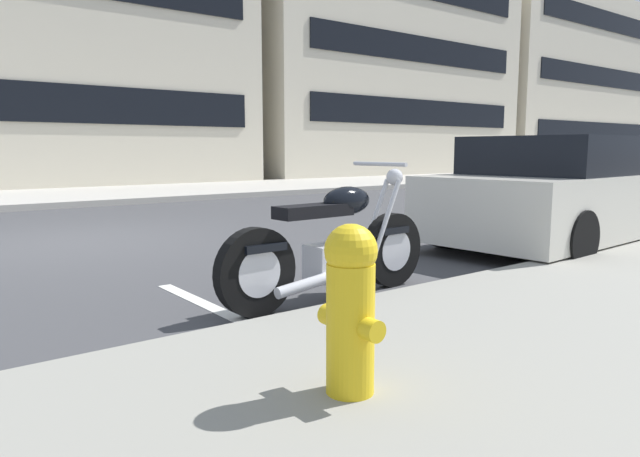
% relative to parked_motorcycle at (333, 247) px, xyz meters
% --- Properties ---
extents(ground_plane, '(260.00, 260.00, 0.00)m').
position_rel_parked_motorcycle_xyz_m(ground_plane, '(-0.93, 4.41, -0.44)').
color(ground_plane, '#3D3D3F').
extents(sidewalk_far_curb, '(120.00, 5.00, 0.14)m').
position_rel_parked_motorcycle_xyz_m(sidewalk_far_curb, '(11.07, 11.71, -0.37)').
color(sidewalk_far_curb, '#ADA89E').
rests_on(sidewalk_far_curb, ground).
extents(parking_stall_stripe, '(0.12, 2.20, 0.01)m').
position_rel_parked_motorcycle_xyz_m(parking_stall_stripe, '(-0.93, 0.22, -0.44)').
color(parking_stall_stripe, silver).
rests_on(parking_stall_stripe, ground).
extents(parked_motorcycle, '(2.16, 0.62, 1.13)m').
position_rel_parked_motorcycle_xyz_m(parked_motorcycle, '(0.00, 0.00, 0.00)').
color(parked_motorcycle, black).
rests_on(parked_motorcycle, ground).
extents(parked_car_behind_motorcycle, '(4.30, 2.07, 1.40)m').
position_rel_parked_motorcycle_xyz_m(parked_car_behind_motorcycle, '(4.12, 0.33, 0.23)').
color(parked_car_behind_motorcycle, beige).
rests_on(parked_car_behind_motorcycle, ground).
extents(fire_hydrant, '(0.24, 0.36, 0.78)m').
position_rel_parked_motorcycle_xyz_m(fire_hydrant, '(-1.32, -1.75, 0.11)').
color(fire_hydrant, gold).
rests_on(fire_hydrant, sidewalk_near_curb).
extents(townhouse_behind_pole, '(9.47, 9.63, 11.53)m').
position_rel_parked_motorcycle_xyz_m(townhouse_behind_pole, '(3.41, 18.78, 5.33)').
color(townhouse_behind_pole, beige).
rests_on(townhouse_behind_pole, ground).
extents(townhouse_corner_block, '(14.42, 9.38, 12.91)m').
position_rel_parked_motorcycle_xyz_m(townhouse_corner_block, '(16.28, 18.66, 6.01)').
color(townhouse_corner_block, beige).
rests_on(townhouse_corner_block, ground).
extents(townhouse_mid_block, '(14.32, 10.36, 10.43)m').
position_rel_parked_motorcycle_xyz_m(townhouse_mid_block, '(31.49, 19.15, 4.78)').
color(townhouse_mid_block, beige).
rests_on(townhouse_mid_block, ground).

